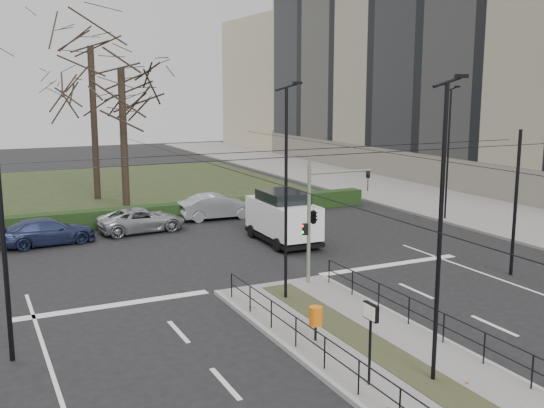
{
  "coord_description": "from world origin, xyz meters",
  "views": [
    {
      "loc": [
        -10.37,
        -16.48,
        7.63
      ],
      "look_at": [
        0.55,
        6.0,
        3.04
      ],
      "focal_mm": 42.0,
      "sensor_mm": 36.0,
      "label": 1
    }
  ],
  "objects_px": {
    "streetlamp_sidewalk": "(448,152)",
    "litter_bin": "(316,316)",
    "parked_car_third": "(48,232)",
    "bare_tree_near": "(121,79)",
    "traffic_light": "(315,214)",
    "streetlamp_median_near": "(441,231)",
    "bare_tree_center": "(91,57)",
    "streetlamp_median_far": "(286,191)",
    "parked_car_fourth": "(142,220)",
    "info_panel": "(370,321)",
    "parked_car_fifth": "(217,206)",
    "white_van": "(283,216)"
  },
  "relations": [
    {
      "from": "streetlamp_sidewalk",
      "to": "litter_bin",
      "type": "bearing_deg",
      "value": -141.7
    },
    {
      "from": "parked_car_third",
      "to": "bare_tree_near",
      "type": "height_order",
      "value": "bare_tree_near"
    },
    {
      "from": "traffic_light",
      "to": "litter_bin",
      "type": "bearing_deg",
      "value": -119.29
    },
    {
      "from": "streetlamp_median_near",
      "to": "bare_tree_center",
      "type": "distance_m",
      "value": 32.46
    },
    {
      "from": "streetlamp_median_far",
      "to": "streetlamp_sidewalk",
      "type": "relative_size",
      "value": 1.01
    },
    {
      "from": "traffic_light",
      "to": "bare_tree_near",
      "type": "height_order",
      "value": "bare_tree_near"
    },
    {
      "from": "parked_car_fourth",
      "to": "streetlamp_median_near",
      "type": "bearing_deg",
      "value": -178.58
    },
    {
      "from": "streetlamp_median_far",
      "to": "parked_car_third",
      "type": "distance_m",
      "value": 14.72
    },
    {
      "from": "info_panel",
      "to": "streetlamp_sidewalk",
      "type": "relative_size",
      "value": 0.29
    },
    {
      "from": "streetlamp_sidewalk",
      "to": "traffic_light",
      "type": "bearing_deg",
      "value": -150.49
    },
    {
      "from": "parked_car_third",
      "to": "parked_car_fifth",
      "type": "relative_size",
      "value": 1.0
    },
    {
      "from": "streetlamp_median_far",
      "to": "traffic_light",
      "type": "bearing_deg",
      "value": 33.89
    },
    {
      "from": "streetlamp_sidewalk",
      "to": "white_van",
      "type": "xyz_separation_m",
      "value": [
        -10.88,
        -0.56,
        -2.65
      ]
    },
    {
      "from": "streetlamp_median_far",
      "to": "white_van",
      "type": "bearing_deg",
      "value": 63.9
    },
    {
      "from": "white_van",
      "to": "parked_car_fifth",
      "type": "bearing_deg",
      "value": 97.16
    },
    {
      "from": "parked_car_fifth",
      "to": "litter_bin",
      "type": "bearing_deg",
      "value": 170.16
    },
    {
      "from": "streetlamp_sidewalk",
      "to": "parked_car_third",
      "type": "distance_m",
      "value": 22.14
    },
    {
      "from": "streetlamp_sidewalk",
      "to": "bare_tree_near",
      "type": "xyz_separation_m",
      "value": [
        -16.21,
        10.06,
        4.12
      ]
    },
    {
      "from": "traffic_light",
      "to": "info_panel",
      "type": "relative_size",
      "value": 2.13
    },
    {
      "from": "traffic_light",
      "to": "parked_car_fourth",
      "type": "height_order",
      "value": "traffic_light"
    },
    {
      "from": "litter_bin",
      "to": "parked_car_third",
      "type": "xyz_separation_m",
      "value": [
        -5.69,
        16.57,
        -0.23
      ]
    },
    {
      "from": "litter_bin",
      "to": "parked_car_third",
      "type": "height_order",
      "value": "parked_car_third"
    },
    {
      "from": "info_panel",
      "to": "parked_car_third",
      "type": "relative_size",
      "value": 0.48
    },
    {
      "from": "info_panel",
      "to": "streetlamp_median_near",
      "type": "xyz_separation_m",
      "value": [
        1.68,
        -0.5,
        2.27
      ]
    },
    {
      "from": "streetlamp_median_far",
      "to": "streetlamp_median_near",
      "type": "bearing_deg",
      "value": -86.43
    },
    {
      "from": "white_van",
      "to": "litter_bin",
      "type": "bearing_deg",
      "value": -112.48
    },
    {
      "from": "streetlamp_median_far",
      "to": "bare_tree_center",
      "type": "relative_size",
      "value": 0.57
    },
    {
      "from": "parked_car_third",
      "to": "parked_car_fourth",
      "type": "relative_size",
      "value": 0.98
    },
    {
      "from": "parked_car_fourth",
      "to": "traffic_light",
      "type": "bearing_deg",
      "value": -167.83
    },
    {
      "from": "info_panel",
      "to": "bare_tree_near",
      "type": "bearing_deg",
      "value": 90.43
    },
    {
      "from": "traffic_light",
      "to": "white_van",
      "type": "height_order",
      "value": "traffic_light"
    },
    {
      "from": "streetlamp_sidewalk",
      "to": "bare_tree_center",
      "type": "bearing_deg",
      "value": 136.88
    },
    {
      "from": "traffic_light",
      "to": "bare_tree_near",
      "type": "xyz_separation_m",
      "value": [
        -3.31,
        17.36,
        5.28
      ]
    },
    {
      "from": "parked_car_third",
      "to": "bare_tree_near",
      "type": "relative_size",
      "value": 0.39
    },
    {
      "from": "bare_tree_center",
      "to": "streetlamp_median_near",
      "type": "bearing_deg",
      "value": -85.47
    },
    {
      "from": "traffic_light",
      "to": "bare_tree_center",
      "type": "xyz_separation_m",
      "value": [
        -3.96,
        23.09,
        6.76
      ]
    },
    {
      "from": "info_panel",
      "to": "white_van",
      "type": "distance_m",
      "value": 15.9
    },
    {
      "from": "streetlamp_median_far",
      "to": "parked_car_fifth",
      "type": "xyz_separation_m",
      "value": [
        3.07,
        14.85,
        -3.31
      ]
    },
    {
      "from": "parked_car_fourth",
      "to": "white_van",
      "type": "distance_m",
      "value": 7.93
    },
    {
      "from": "litter_bin",
      "to": "parked_car_fourth",
      "type": "relative_size",
      "value": 0.23
    },
    {
      "from": "parked_car_fourth",
      "to": "parked_car_fifth",
      "type": "distance_m",
      "value": 5.08
    },
    {
      "from": "parked_car_third",
      "to": "bare_tree_center",
      "type": "height_order",
      "value": "bare_tree_center"
    },
    {
      "from": "white_van",
      "to": "bare_tree_center",
      "type": "relative_size",
      "value": 0.37
    },
    {
      "from": "parked_car_third",
      "to": "white_van",
      "type": "bearing_deg",
      "value": -119.08
    },
    {
      "from": "parked_car_third",
      "to": "bare_tree_center",
      "type": "relative_size",
      "value": 0.33
    },
    {
      "from": "parked_car_third",
      "to": "bare_tree_center",
      "type": "distance_m",
      "value": 15.44
    },
    {
      "from": "streetlamp_median_far",
      "to": "parked_car_fourth",
      "type": "xyz_separation_m",
      "value": [
        -1.81,
        13.44,
        -3.41
      ]
    },
    {
      "from": "litter_bin",
      "to": "info_panel",
      "type": "xyz_separation_m",
      "value": [
        -0.21,
        -3.11,
        0.95
      ]
    },
    {
      "from": "parked_car_fifth",
      "to": "info_panel",
      "type": "bearing_deg",
      "value": 171.34
    },
    {
      "from": "info_panel",
      "to": "bare_tree_center",
      "type": "bearing_deg",
      "value": 91.54
    }
  ]
}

